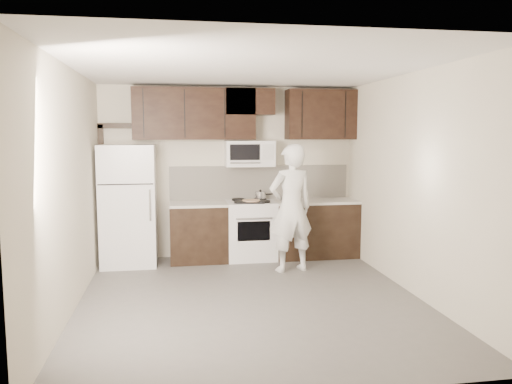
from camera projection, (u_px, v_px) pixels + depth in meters
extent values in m
plane|color=#595653|center=(251.00, 299.00, 5.93)|extent=(4.50, 4.50, 0.00)
plane|color=beige|center=(229.00, 172.00, 7.97)|extent=(4.00, 0.00, 4.00)
plane|color=white|center=(250.00, 68.00, 5.61)|extent=(4.50, 4.50, 0.00)
cube|color=black|center=(199.00, 233.00, 7.69)|extent=(0.87, 0.62, 0.87)
cube|color=black|center=(315.00, 229.00, 7.99)|extent=(1.32, 0.62, 0.87)
cube|color=beige|center=(198.00, 204.00, 7.64)|extent=(0.87, 0.64, 0.04)
cube|color=beige|center=(315.00, 201.00, 7.94)|extent=(1.32, 0.64, 0.04)
cube|color=white|center=(251.00, 231.00, 7.82)|extent=(0.76, 0.62, 0.89)
cube|color=white|center=(251.00, 202.00, 7.77)|extent=(0.76, 0.62, 0.02)
cube|color=black|center=(254.00, 231.00, 7.52)|extent=(0.50, 0.01, 0.30)
cylinder|color=silver|center=(254.00, 218.00, 7.46)|extent=(0.55, 0.02, 0.02)
cylinder|color=black|center=(241.00, 202.00, 7.59)|extent=(0.20, 0.20, 0.03)
cylinder|color=black|center=(264.00, 202.00, 7.65)|extent=(0.20, 0.20, 0.03)
cylinder|color=black|center=(238.00, 200.00, 7.89)|extent=(0.20, 0.20, 0.03)
cylinder|color=black|center=(260.00, 199.00, 7.94)|extent=(0.20, 0.20, 0.03)
cube|color=silver|center=(260.00, 182.00, 8.06)|extent=(2.90, 0.02, 0.54)
cube|color=black|center=(194.00, 114.00, 7.61)|extent=(1.85, 0.35, 0.78)
cube|color=black|center=(321.00, 115.00, 7.93)|extent=(1.10, 0.35, 0.78)
cube|color=black|center=(249.00, 102.00, 7.72)|extent=(0.76, 0.35, 0.40)
cube|color=white|center=(249.00, 154.00, 7.80)|extent=(0.76, 0.38, 0.40)
cube|color=black|center=(245.00, 152.00, 7.59)|extent=(0.46, 0.01, 0.24)
cube|color=silver|center=(268.00, 152.00, 7.65)|extent=(0.18, 0.01, 0.24)
cylinder|color=silver|center=(245.00, 163.00, 7.58)|extent=(0.46, 0.02, 0.02)
cube|color=white|center=(129.00, 205.00, 7.42)|extent=(0.80, 0.72, 1.80)
cube|color=black|center=(126.00, 184.00, 7.03)|extent=(0.77, 0.01, 0.02)
cylinder|color=silver|center=(150.00, 205.00, 7.09)|extent=(0.03, 0.03, 0.45)
cube|color=black|center=(103.00, 193.00, 7.65)|extent=(0.08, 0.08, 2.10)
cube|color=black|center=(115.00, 126.00, 7.57)|extent=(0.50, 0.08, 0.08)
cylinder|color=silver|center=(260.00, 196.00, 7.94)|extent=(0.18, 0.18, 0.13)
sphere|color=black|center=(260.00, 191.00, 7.93)|extent=(0.04, 0.04, 0.04)
cylinder|color=black|center=(268.00, 194.00, 7.98)|extent=(0.17, 0.05, 0.02)
cube|color=black|center=(251.00, 202.00, 7.64)|extent=(0.46, 0.38, 0.02)
cylinder|color=beige|center=(251.00, 200.00, 7.64)|extent=(0.32, 0.32, 0.02)
imported|color=silver|center=(291.00, 208.00, 7.07)|extent=(0.75, 0.58, 1.82)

